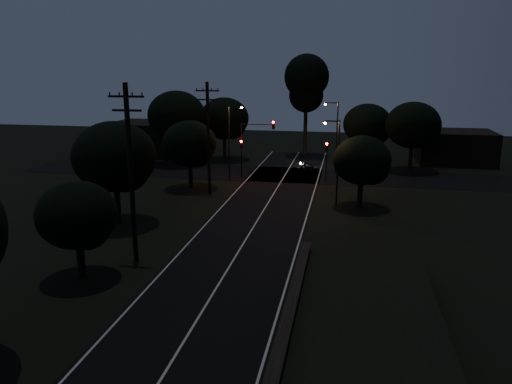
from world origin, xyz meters
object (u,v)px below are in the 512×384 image
(tall_pine, at_px, (306,83))
(car, at_px, (307,166))
(signal_mast, at_px, (257,138))
(streetlight_a, at_px, (231,137))
(streetlight_c, at_px, (336,157))
(signal_left, at_px, (241,151))
(streetlight_b, at_px, (335,132))
(utility_pole_far, at_px, (208,137))
(utility_pole_mid, at_px, (131,172))
(signal_right, at_px, (327,154))

(tall_pine, height_order, car, tall_pine)
(signal_mast, distance_m, streetlight_a, 3.13)
(streetlight_c, bearing_deg, car, 103.66)
(signal_left, relative_size, streetlight_b, 0.51)
(utility_pole_far, height_order, tall_pine, tall_pine)
(signal_mast, distance_m, streetlight_b, 9.15)
(utility_pole_mid, relative_size, signal_right, 2.68)
(streetlight_c, bearing_deg, streetlight_a, 144.31)
(utility_pole_mid, relative_size, streetlight_c, 1.47)
(signal_mast, relative_size, streetlight_a, 0.78)
(utility_pole_far, bearing_deg, streetlight_a, 83.41)
(signal_mast, distance_m, streetlight_c, 13.28)
(signal_mast, height_order, streetlight_b, streetlight_b)
(utility_pole_far, distance_m, streetlight_b, 16.51)
(streetlight_b, bearing_deg, tall_pine, 111.38)
(utility_pole_mid, relative_size, signal_mast, 1.76)
(signal_right, relative_size, signal_mast, 0.66)
(signal_left, height_order, car, signal_left)
(car, bearing_deg, signal_left, 20.69)
(signal_left, height_order, streetlight_b, streetlight_b)
(tall_pine, bearing_deg, streetlight_c, -79.07)
(utility_pole_mid, bearing_deg, car, 74.51)
(streetlight_b, relative_size, streetlight_c, 1.07)
(utility_pole_mid, height_order, car, utility_pole_mid)
(signal_left, distance_m, signal_right, 9.20)
(utility_pole_far, bearing_deg, signal_left, 80.06)
(streetlight_a, bearing_deg, utility_pole_far, -96.59)
(utility_pole_mid, distance_m, tall_pine, 40.80)
(utility_pole_far, xyz_separation_m, tall_pine, (7.00, 23.00, 4.20))
(tall_pine, height_order, signal_mast, tall_pine)
(utility_pole_far, height_order, signal_left, utility_pole_far)
(car, bearing_deg, streetlight_b, 152.04)
(signal_mast, relative_size, streetlight_c, 0.83)
(streetlight_a, bearing_deg, signal_right, 11.34)
(tall_pine, xyz_separation_m, streetlight_c, (4.83, -25.00, -5.33))
(utility_pole_mid, xyz_separation_m, streetlight_a, (0.69, 23.00, -1.10))
(tall_pine, xyz_separation_m, signal_right, (3.60, -15.01, -6.84))
(signal_mast, height_order, car, signal_mast)
(signal_right, bearing_deg, streetlight_a, -168.66)
(signal_left, bearing_deg, tall_pine, 69.54)
(signal_left, bearing_deg, car, 34.84)
(car, bearing_deg, utility_pole_far, 42.97)
(utility_pole_far, xyz_separation_m, signal_mast, (3.09, 7.99, -1.15))
(streetlight_a, relative_size, streetlight_c, 1.07)
(signal_right, height_order, car, signal_right)
(utility_pole_far, height_order, car, utility_pole_far)
(utility_pole_mid, xyz_separation_m, signal_right, (10.60, 24.99, -2.90))
(streetlight_a, bearing_deg, signal_mast, 39.77)
(tall_pine, xyz_separation_m, signal_left, (-5.60, -15.01, -6.84))
(utility_pole_far, distance_m, streetlight_c, 12.05)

